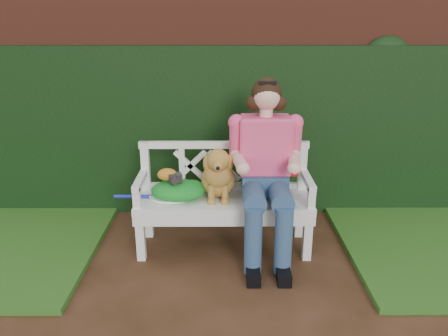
{
  "coord_description": "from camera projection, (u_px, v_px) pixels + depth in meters",
  "views": [
    {
      "loc": [
        0.02,
        -2.62,
        1.95
      ],
      "look_at": [
        0.03,
        0.86,
        0.75
      ],
      "focal_mm": 35.0,
      "sensor_mm": 36.0,
      "label": 1
    }
  ],
  "objects": [
    {
      "name": "ground",
      "position": [
        221.0,
        306.0,
        3.11
      ],
      "size": [
        60.0,
        60.0,
        0.0
      ],
      "primitive_type": "plane",
      "color": "#311C0E"
    },
    {
      "name": "brick_wall",
      "position": [
        221.0,
        104.0,
        4.55
      ],
      "size": [
        10.0,
        0.3,
        2.2
      ],
      "primitive_type": "cube",
      "color": "brown",
      "rests_on": "ground"
    },
    {
      "name": "ivy_hedge",
      "position": [
        221.0,
        132.0,
        4.42
      ],
      "size": [
        10.0,
        0.18,
        1.7
      ],
      "primitive_type": "cube",
      "color": "#133410",
      "rests_on": "ground"
    },
    {
      "name": "garden_bench",
      "position": [
        224.0,
        223.0,
        3.84
      ],
      "size": [
        1.58,
        0.61,
        0.48
      ],
      "primitive_type": null,
      "rotation": [
        0.0,
        0.0,
        0.0
      ],
      "color": "white",
      "rests_on": "ground"
    },
    {
      "name": "seated_woman",
      "position": [
        265.0,
        168.0,
        3.66
      ],
      "size": [
        0.81,
        0.97,
        1.52
      ],
      "primitive_type": null,
      "rotation": [
        0.0,
        0.0,
        0.21
      ],
      "color": "#E85B79",
      "rests_on": "ground"
    },
    {
      "name": "dog",
      "position": [
        218.0,
        171.0,
        3.7
      ],
      "size": [
        0.34,
        0.45,
        0.47
      ],
      "primitive_type": null,
      "rotation": [
        0.0,
        0.0,
        0.07
      ],
      "color": "brown",
      "rests_on": "garden_bench"
    },
    {
      "name": "tennis_racket",
      "position": [
        167.0,
        196.0,
        3.75
      ],
      "size": [
        0.75,
        0.48,
        0.03
      ],
      "primitive_type": null,
      "rotation": [
        0.0,
        0.0,
        0.29
      ],
      "color": "white",
      "rests_on": "garden_bench"
    },
    {
      "name": "green_bag",
      "position": [
        178.0,
        190.0,
        3.72
      ],
      "size": [
        0.48,
        0.38,
        0.16
      ],
      "primitive_type": null,
      "rotation": [
        0.0,
        0.0,
        -0.04
      ],
      "color": "green",
      "rests_on": "garden_bench"
    },
    {
      "name": "camera_item",
      "position": [
        175.0,
        178.0,
        3.67
      ],
      "size": [
        0.13,
        0.11,
        0.07
      ],
      "primitive_type": "cube",
      "rotation": [
        0.0,
        0.0,
        0.3
      ],
      "color": "#282424",
      "rests_on": "green_bag"
    },
    {
      "name": "baseball_glove",
      "position": [
        167.0,
        175.0,
        3.7
      ],
      "size": [
        0.19,
        0.15,
        0.11
      ],
      "primitive_type": "ellipsoid",
      "rotation": [
        0.0,
        0.0,
        -0.18
      ],
      "color": "#BB7520",
      "rests_on": "green_bag"
    }
  ]
}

